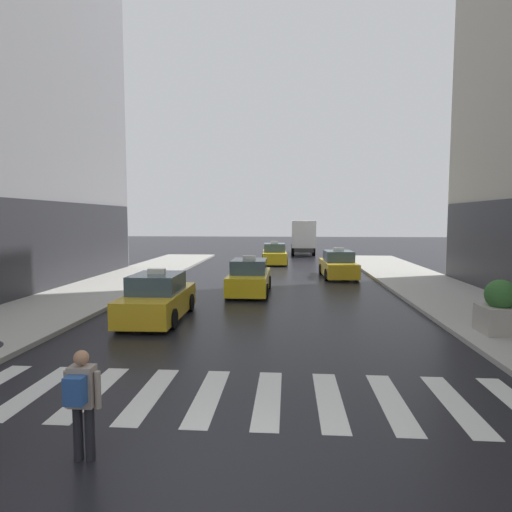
{
  "coord_description": "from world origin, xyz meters",
  "views": [
    {
      "loc": [
        0.98,
        -5.21,
        3.54
      ],
      "look_at": [
        -0.02,
        8.0,
        2.39
      ],
      "focal_mm": 30.09,
      "sensor_mm": 36.0,
      "label": 1
    }
  ],
  "objects_px": {
    "pedestrian_with_backpack": "(82,397)",
    "taxi_third": "(338,265)",
    "taxi_second": "(249,278)",
    "taxi_fourth": "(274,255)",
    "box_truck": "(303,236)",
    "planter_near_corner": "(500,309)",
    "taxi_lead": "(158,299)"
  },
  "relations": [
    {
      "from": "taxi_fourth",
      "to": "box_truck",
      "type": "bearing_deg",
      "value": 74.64
    },
    {
      "from": "planter_near_corner",
      "to": "taxi_second",
      "type": "bearing_deg",
      "value": 138.75
    },
    {
      "from": "pedestrian_with_backpack",
      "to": "planter_near_corner",
      "type": "xyz_separation_m",
      "value": [
        9.26,
        7.26,
        -0.1
      ]
    },
    {
      "from": "pedestrian_with_backpack",
      "to": "taxi_third",
      "type": "bearing_deg",
      "value": 73.57
    },
    {
      "from": "taxi_second",
      "to": "taxi_third",
      "type": "relative_size",
      "value": 0.99
    },
    {
      "from": "taxi_second",
      "to": "planter_near_corner",
      "type": "relative_size",
      "value": 2.84
    },
    {
      "from": "taxi_second",
      "to": "box_truck",
      "type": "distance_m",
      "value": 22.82
    },
    {
      "from": "planter_near_corner",
      "to": "pedestrian_with_backpack",
      "type": "bearing_deg",
      "value": -141.89
    },
    {
      "from": "taxi_fourth",
      "to": "planter_near_corner",
      "type": "bearing_deg",
      "value": -70.23
    },
    {
      "from": "planter_near_corner",
      "to": "taxi_lead",
      "type": "bearing_deg",
      "value": 171.74
    },
    {
      "from": "taxi_fourth",
      "to": "planter_near_corner",
      "type": "distance_m",
      "value": 21.77
    },
    {
      "from": "box_truck",
      "to": "pedestrian_with_backpack",
      "type": "height_order",
      "value": "box_truck"
    },
    {
      "from": "box_truck",
      "to": "pedestrian_with_backpack",
      "type": "distance_m",
      "value": 37.22
    },
    {
      "from": "taxi_lead",
      "to": "taxi_third",
      "type": "relative_size",
      "value": 0.99
    },
    {
      "from": "taxi_lead",
      "to": "box_truck",
      "type": "xyz_separation_m",
      "value": [
        6.04,
        28.11,
        1.13
      ]
    },
    {
      "from": "taxi_fourth",
      "to": "planter_near_corner",
      "type": "relative_size",
      "value": 2.89
    },
    {
      "from": "taxi_third",
      "to": "pedestrian_with_backpack",
      "type": "distance_m",
      "value": 21.17
    },
    {
      "from": "taxi_fourth",
      "to": "planter_near_corner",
      "type": "height_order",
      "value": "taxi_fourth"
    },
    {
      "from": "taxi_third",
      "to": "taxi_second",
      "type": "bearing_deg",
      "value": -129.41
    },
    {
      "from": "taxi_third",
      "to": "planter_near_corner",
      "type": "relative_size",
      "value": 2.88
    },
    {
      "from": "taxi_third",
      "to": "planter_near_corner",
      "type": "bearing_deg",
      "value": -75.92
    },
    {
      "from": "planter_near_corner",
      "to": "taxi_third",
      "type": "bearing_deg",
      "value": 104.08
    },
    {
      "from": "taxi_third",
      "to": "planter_near_corner",
      "type": "height_order",
      "value": "taxi_third"
    },
    {
      "from": "taxi_lead",
      "to": "taxi_third",
      "type": "distance_m",
      "value": 13.75
    },
    {
      "from": "taxi_second",
      "to": "box_truck",
      "type": "relative_size",
      "value": 0.6
    },
    {
      "from": "box_truck",
      "to": "planter_near_corner",
      "type": "height_order",
      "value": "box_truck"
    },
    {
      "from": "taxi_second",
      "to": "taxi_fourth",
      "type": "distance_m",
      "value": 13.38
    },
    {
      "from": "taxi_lead",
      "to": "pedestrian_with_backpack",
      "type": "xyz_separation_m",
      "value": [
        1.61,
        -8.84,
        0.25
      ]
    },
    {
      "from": "taxi_third",
      "to": "taxi_fourth",
      "type": "height_order",
      "value": "same"
    },
    {
      "from": "taxi_lead",
      "to": "taxi_fourth",
      "type": "relative_size",
      "value": 0.99
    },
    {
      "from": "taxi_third",
      "to": "taxi_fourth",
      "type": "distance_m",
      "value": 8.5
    },
    {
      "from": "pedestrian_with_backpack",
      "to": "planter_near_corner",
      "type": "relative_size",
      "value": 1.03
    }
  ]
}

